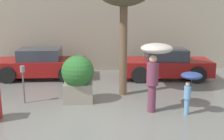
{
  "coord_description": "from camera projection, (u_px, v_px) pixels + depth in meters",
  "views": [
    {
      "loc": [
        -0.06,
        -7.19,
        3.01
      ],
      "look_at": [
        0.55,
        1.6,
        1.05
      ],
      "focal_mm": 45.0,
      "sensor_mm": 36.0,
      "label": 1
    }
  ],
  "objects": [
    {
      "name": "ground_plane",
      "position": [
        96.0,
        120.0,
        7.66
      ],
      "size": [
        40.0,
        40.0,
        0.0
      ],
      "primitive_type": "plane",
      "color": "slate"
    },
    {
      "name": "building_facade",
      "position": [
        93.0,
        8.0,
        13.34
      ],
      "size": [
        18.0,
        0.3,
        6.0
      ],
      "color": "#9E937F",
      "rests_on": "ground"
    },
    {
      "name": "planter_box",
      "position": [
        78.0,
        77.0,
        8.98
      ],
      "size": [
        1.04,
        1.04,
        1.54
      ],
      "color": "gray",
      "rests_on": "ground"
    },
    {
      "name": "person_adult",
      "position": [
        155.0,
        60.0,
        8.05
      ],
      "size": [
        0.92,
        0.92,
        2.02
      ],
      "rotation": [
        0.0,
        0.0,
        0.67
      ],
      "color": "brown",
      "rests_on": "ground"
    },
    {
      "name": "person_child",
      "position": [
        190.0,
        82.0,
        7.88
      ],
      "size": [
        0.59,
        0.59,
        1.25
      ],
      "rotation": [
        0.0,
        0.0,
        -0.17
      ],
      "color": "#669ED1",
      "rests_on": "ground"
    },
    {
      "name": "parked_car_near",
      "position": [
        41.0,
        64.0,
        12.21
      ],
      "size": [
        3.87,
        1.92,
        1.3
      ],
      "rotation": [
        0.0,
        0.0,
        1.56
      ],
      "color": "maroon",
      "rests_on": "ground"
    },
    {
      "name": "parked_car_far",
      "position": [
        165.0,
        64.0,
        12.18
      ],
      "size": [
        3.93,
        2.14,
        1.3
      ],
      "rotation": [
        0.0,
        0.0,
        1.49
      ],
      "color": "maroon",
      "rests_on": "ground"
    },
    {
      "name": "parking_meter",
      "position": [
        23.0,
        76.0,
        8.87
      ],
      "size": [
        0.14,
        0.14,
        1.23
      ],
      "color": "#595B60",
      "rests_on": "ground"
    }
  ]
}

